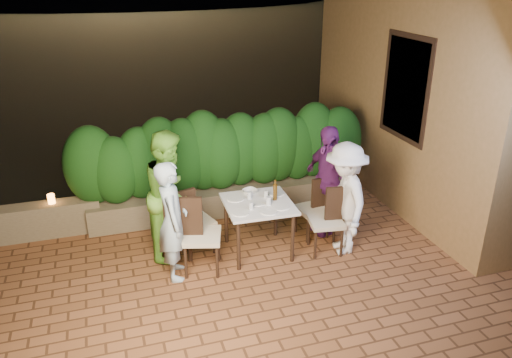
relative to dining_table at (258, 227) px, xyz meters
name	(u,v)px	position (x,y,z in m)	size (l,w,h in m)	color
ground	(255,296)	(-0.34, -0.94, -0.40)	(400.00, 400.00, 0.00)	black
terrace_floor	(243,277)	(-0.34, -0.44, -0.45)	(7.00, 6.00, 0.15)	brown
building_wall	(436,46)	(3.26, 1.06, 2.12)	(1.60, 5.00, 5.00)	olive
window_pane	(407,88)	(2.48, 0.56, 1.62)	(0.08, 1.00, 1.40)	black
window_frame	(407,88)	(2.47, 0.56, 1.62)	(0.06, 1.15, 1.55)	black
planter	(224,199)	(-0.14, 1.36, -0.17)	(4.20, 0.55, 0.40)	brown
hedge	(223,155)	(-0.14, 1.36, 0.57)	(4.00, 0.70, 1.10)	#154111
parapet	(21,223)	(-3.14, 1.36, -0.12)	(2.20, 0.30, 0.50)	brown
hill	(123,34)	(1.66, 59.06, -4.38)	(52.00, 40.00, 22.00)	black
dining_table	(258,227)	(0.00, 0.00, 0.00)	(0.89, 0.89, 0.75)	white
plate_nw	(241,212)	(-0.31, -0.22, 0.38)	(0.23, 0.23, 0.01)	white
plate_sw	(235,198)	(-0.26, 0.20, 0.38)	(0.24, 0.24, 0.01)	white
plate_ne	(280,206)	(0.24, -0.21, 0.38)	(0.24, 0.24, 0.01)	white
plate_se	(276,193)	(0.32, 0.19, 0.38)	(0.21, 0.21, 0.01)	white
plate_centre	(258,203)	(-0.01, -0.02, 0.38)	(0.21, 0.21, 0.01)	white
plate_front	(269,212)	(0.05, -0.31, 0.38)	(0.22, 0.22, 0.01)	white
glass_nw	(251,206)	(-0.15, -0.16, 0.42)	(0.06, 0.06, 0.10)	silver
glass_sw	(249,195)	(-0.08, 0.16, 0.42)	(0.06, 0.06, 0.10)	silver
glass_ne	(269,201)	(0.11, -0.11, 0.43)	(0.07, 0.07, 0.11)	silver
glass_se	(266,194)	(0.15, 0.12, 0.43)	(0.06, 0.06, 0.10)	silver
beer_bottle	(275,190)	(0.24, 0.01, 0.52)	(0.06, 0.06, 0.29)	#492E0C
bowl	(250,191)	(-0.01, 0.34, 0.40)	(0.19, 0.19, 0.05)	white
chair_left_front	(202,234)	(-0.82, -0.21, 0.14)	(0.48, 0.48, 1.04)	black
chair_left_back	(195,220)	(-0.82, 0.26, 0.10)	(0.44, 0.44, 0.96)	black
chair_right_front	(326,220)	(0.88, -0.26, 0.10)	(0.44, 0.44, 0.96)	black
chair_right_back	(312,208)	(0.89, 0.20, 0.07)	(0.41, 0.41, 0.89)	black
diner_blue	(172,221)	(-1.18, -0.22, 0.40)	(0.57, 0.37, 1.55)	#ACCCDD
diner_green	(171,194)	(-1.10, 0.35, 0.50)	(0.85, 0.66, 1.75)	#80D542
diner_white	(345,199)	(1.11, -0.31, 0.41)	(1.01, 0.58, 1.57)	white
diner_purple	(327,180)	(1.13, 0.28, 0.44)	(0.96, 0.40, 1.63)	#66246D
parapet_lamp	(51,199)	(-2.69, 1.36, 0.20)	(0.10, 0.10, 0.14)	orange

